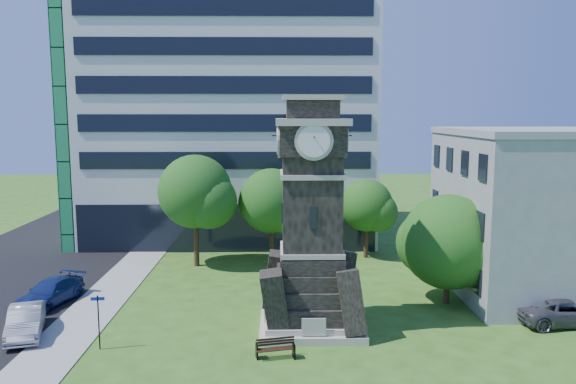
{
  "coord_description": "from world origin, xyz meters",
  "views": [
    {
      "loc": [
        1.3,
        -26.83,
        11.27
      ],
      "look_at": [
        1.84,
        6.07,
        6.72
      ],
      "focal_mm": 35.0,
      "sensor_mm": 36.0,
      "label": 1
    }
  ],
  "objects_px": {
    "car_street_north": "(50,292)",
    "car_east_lot": "(564,311)",
    "park_bench": "(275,348)",
    "street_sign": "(98,316)",
    "clock_tower": "(311,230)",
    "car_street_mid": "(26,321)"
  },
  "relations": [
    {
      "from": "car_street_north",
      "to": "car_east_lot",
      "type": "bearing_deg",
      "value": 7.68
    },
    {
      "from": "park_bench",
      "to": "street_sign",
      "type": "xyz_separation_m",
      "value": [
        -8.5,
        1.1,
        1.19
      ]
    },
    {
      "from": "park_bench",
      "to": "car_street_north",
      "type": "bearing_deg",
      "value": 137.89
    },
    {
      "from": "clock_tower",
      "to": "car_street_north",
      "type": "xyz_separation_m",
      "value": [
        -15.42,
        3.83,
        -4.56
      ]
    },
    {
      "from": "park_bench",
      "to": "car_street_mid",
      "type": "bearing_deg",
      "value": 154.97
    },
    {
      "from": "clock_tower",
      "to": "street_sign",
      "type": "relative_size",
      "value": 4.53
    },
    {
      "from": "car_street_mid",
      "to": "car_street_north",
      "type": "relative_size",
      "value": 0.92
    },
    {
      "from": "park_bench",
      "to": "street_sign",
      "type": "height_order",
      "value": "street_sign"
    },
    {
      "from": "car_street_mid",
      "to": "car_street_north",
      "type": "xyz_separation_m",
      "value": [
        -0.69,
        4.86,
        -0.03
      ]
    },
    {
      "from": "clock_tower",
      "to": "street_sign",
      "type": "bearing_deg",
      "value": -164.73
    },
    {
      "from": "car_east_lot",
      "to": "park_bench",
      "type": "height_order",
      "value": "car_east_lot"
    },
    {
      "from": "car_street_mid",
      "to": "car_east_lot",
      "type": "xyz_separation_m",
      "value": [
        28.47,
        1.15,
        -0.02
      ]
    },
    {
      "from": "car_street_north",
      "to": "car_east_lot",
      "type": "xyz_separation_m",
      "value": [
        29.16,
        -3.71,
        0.01
      ]
    },
    {
      "from": "car_street_mid",
      "to": "car_street_north",
      "type": "bearing_deg",
      "value": 79.92
    },
    {
      "from": "clock_tower",
      "to": "park_bench",
      "type": "relative_size",
      "value": 6.69
    },
    {
      "from": "clock_tower",
      "to": "park_bench",
      "type": "xyz_separation_m",
      "value": [
        -1.88,
        -3.93,
        -4.78
      ]
    },
    {
      "from": "car_street_north",
      "to": "street_sign",
      "type": "bearing_deg",
      "value": -38.02
    },
    {
      "from": "car_street_north",
      "to": "car_east_lot",
      "type": "distance_m",
      "value": 29.4
    },
    {
      "from": "car_street_north",
      "to": "park_bench",
      "type": "relative_size",
      "value": 2.71
    },
    {
      "from": "clock_tower",
      "to": "car_street_mid",
      "type": "distance_m",
      "value": 15.44
    },
    {
      "from": "car_east_lot",
      "to": "car_street_mid",
      "type": "bearing_deg",
      "value": 86.52
    },
    {
      "from": "park_bench",
      "to": "street_sign",
      "type": "bearing_deg",
      "value": 160.38
    }
  ]
}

